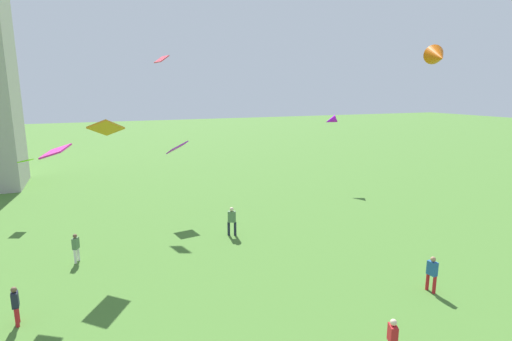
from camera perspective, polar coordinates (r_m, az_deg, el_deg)
person_0 at (r=15.06m, az=18.95°, el=-21.77°), size 0.38×0.48×1.60m
person_1 at (r=20.13m, az=23.90°, el=-13.14°), size 0.29×0.52×1.69m
person_2 at (r=25.09m, az=-3.48°, el=-7.02°), size 0.55×0.46×1.84m
person_3 at (r=23.43m, az=-24.40°, el=-9.85°), size 0.38×0.47×1.57m
person_4 at (r=18.71m, az=-31.20°, el=-15.98°), size 0.27×0.49×1.59m
kite_flying_0 at (r=30.26m, az=24.61°, el=14.63°), size 2.16×2.50×1.72m
kite_flying_3 at (r=29.05m, az=-11.21°, el=3.27°), size 1.59×1.52×0.95m
kite_flying_4 at (r=32.10m, az=-30.12°, el=1.21°), size 0.94×1.16×0.33m
kite_flying_5 at (r=38.39m, az=10.68°, el=7.07°), size 1.45×1.28×1.08m
kite_flying_6 at (r=22.64m, az=-20.67°, el=5.74°), size 1.97×1.90×1.04m
kite_flying_7 at (r=32.13m, az=-13.38°, el=15.26°), size 1.04×1.41×0.56m
kite_flying_8 at (r=20.41m, az=-26.76°, el=2.49°), size 1.38×1.73×0.55m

